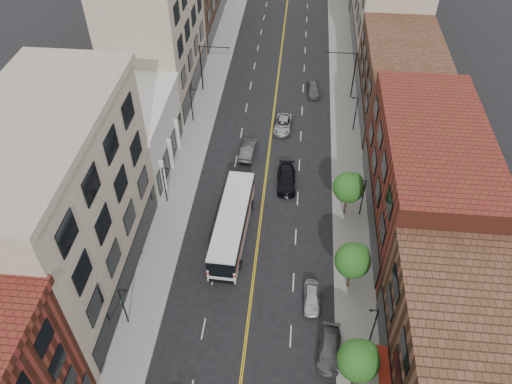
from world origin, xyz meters
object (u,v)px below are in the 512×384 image
(car_parked_mid, at_px, (329,349))
(car_lane_c, at_px, (313,89))
(car_lane_b, at_px, (283,124))
(car_lane_behind, at_px, (248,149))
(car_parked_far, at_px, (312,298))
(car_lane_a, at_px, (287,179))
(city_bus, at_px, (232,223))

(car_parked_mid, relative_size, car_lane_c, 1.08)
(car_parked_mid, distance_m, car_lane_b, 33.40)
(car_parked_mid, relative_size, car_lane_b, 0.95)
(car_lane_behind, height_order, car_lane_b, car_lane_behind)
(car_parked_far, distance_m, car_lane_b, 27.97)
(car_lane_b, bearing_deg, car_lane_c, 69.74)
(car_lane_behind, xyz_separation_m, car_lane_b, (4.09, 5.96, -0.09))
(car_parked_far, bearing_deg, car_lane_c, 89.69)
(car_lane_c, bearing_deg, car_parked_mid, -93.18)
(car_parked_far, relative_size, car_lane_behind, 0.83)
(car_parked_far, xyz_separation_m, car_lane_b, (-4.30, 27.64, 0.01))
(car_lane_b, bearing_deg, car_parked_far, -77.94)
(car_lane_a, xyz_separation_m, car_lane_b, (-1.05, 11.24, -0.09))
(car_lane_behind, bearing_deg, car_parked_mid, 114.99)
(car_lane_a, distance_m, car_lane_b, 11.29)
(city_bus, distance_m, car_lane_c, 30.31)
(car_parked_mid, relative_size, car_lane_behind, 0.99)
(car_parked_mid, height_order, car_lane_behind, car_lane_behind)
(car_lane_behind, bearing_deg, car_lane_b, -119.80)
(car_parked_mid, height_order, car_lane_a, car_lane_a)
(car_lane_behind, xyz_separation_m, car_lane_a, (5.14, -5.28, -0.00))
(car_lane_a, relative_size, car_lane_b, 1.08)
(car_lane_behind, distance_m, car_lane_a, 7.37)
(car_lane_a, xyz_separation_m, car_lane_c, (2.95, 20.46, -0.03))
(car_parked_mid, height_order, car_parked_far, car_parked_mid)
(city_bus, bearing_deg, car_lane_c, 76.50)
(car_parked_mid, distance_m, car_lane_c, 42.13)
(city_bus, xyz_separation_m, car_lane_c, (8.28, 29.13, -1.22))
(car_lane_a, height_order, car_lane_b, car_lane_a)
(car_lane_a, bearing_deg, car_lane_behind, 131.37)
(car_lane_b, distance_m, car_lane_c, 10.04)
(car_parked_far, relative_size, car_lane_a, 0.74)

